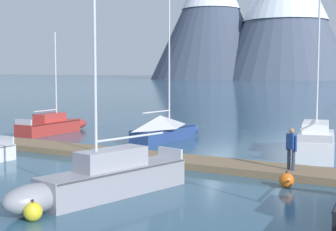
{
  "coord_description": "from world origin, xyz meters",
  "views": [
    {
      "loc": [
        11.69,
        -16.6,
        4.31
      ],
      "look_at": [
        0.0,
        6.0,
        2.0
      ],
      "focal_mm": 53.86,
      "sensor_mm": 36.0,
      "label": 1
    }
  ],
  "objects_px": {
    "sailboat_nearest_berth": "(55,125)",
    "sailboat_mid_dock_starboard": "(102,179)",
    "sailboat_far_berth": "(316,141)",
    "mooring_buoy_inner_mooring": "(286,180)",
    "mooring_buoy_channel_marker": "(33,212)",
    "sailboat_mid_dock_port": "(166,128)",
    "person_on_dock": "(291,146)"
  },
  "relations": [
    {
      "from": "mooring_buoy_channel_marker",
      "to": "sailboat_nearest_berth",
      "type": "bearing_deg",
      "value": 128.3
    },
    {
      "from": "person_on_dock",
      "to": "mooring_buoy_channel_marker",
      "type": "relative_size",
      "value": 2.69
    },
    {
      "from": "person_on_dock",
      "to": "mooring_buoy_inner_mooring",
      "type": "relative_size",
      "value": 2.68
    },
    {
      "from": "sailboat_mid_dock_starboard",
      "to": "mooring_buoy_inner_mooring",
      "type": "height_order",
      "value": "sailboat_mid_dock_starboard"
    },
    {
      "from": "sailboat_mid_dock_port",
      "to": "mooring_buoy_inner_mooring",
      "type": "height_order",
      "value": "sailboat_mid_dock_port"
    },
    {
      "from": "sailboat_mid_dock_port",
      "to": "mooring_buoy_inner_mooring",
      "type": "bearing_deg",
      "value": -42.72
    },
    {
      "from": "sailboat_mid_dock_starboard",
      "to": "sailboat_far_berth",
      "type": "height_order",
      "value": "sailboat_far_berth"
    },
    {
      "from": "sailboat_far_berth",
      "to": "mooring_buoy_channel_marker",
      "type": "xyz_separation_m",
      "value": [
        -4.88,
        -15.44,
        -0.4
      ]
    },
    {
      "from": "sailboat_nearest_berth",
      "to": "mooring_buoy_channel_marker",
      "type": "height_order",
      "value": "sailboat_nearest_berth"
    },
    {
      "from": "mooring_buoy_channel_marker",
      "to": "sailboat_mid_dock_port",
      "type": "bearing_deg",
      "value": 104.55
    },
    {
      "from": "sailboat_mid_dock_starboard",
      "to": "mooring_buoy_inner_mooring",
      "type": "xyz_separation_m",
      "value": [
        5.15,
        4.33,
        -0.37
      ]
    },
    {
      "from": "sailboat_nearest_berth",
      "to": "sailboat_far_berth",
      "type": "distance_m",
      "value": 17.7
    },
    {
      "from": "sailboat_nearest_berth",
      "to": "mooring_buoy_channel_marker",
      "type": "xyz_separation_m",
      "value": [
        12.81,
        -16.22,
        -0.27
      ]
    },
    {
      "from": "mooring_buoy_inner_mooring",
      "to": "mooring_buoy_channel_marker",
      "type": "bearing_deg",
      "value": -126.12
    },
    {
      "from": "sailboat_far_berth",
      "to": "mooring_buoy_inner_mooring",
      "type": "height_order",
      "value": "sailboat_far_berth"
    },
    {
      "from": "sailboat_far_berth",
      "to": "person_on_dock",
      "type": "bearing_deg",
      "value": -87.85
    },
    {
      "from": "person_on_dock",
      "to": "sailboat_mid_dock_starboard",
      "type": "bearing_deg",
      "value": -127.94
    },
    {
      "from": "mooring_buoy_channel_marker",
      "to": "sailboat_mid_dock_starboard",
      "type": "bearing_deg",
      "value": 85.31
    },
    {
      "from": "sailboat_far_berth",
      "to": "mooring_buoy_inner_mooring",
      "type": "relative_size",
      "value": 14.36
    },
    {
      "from": "sailboat_nearest_berth",
      "to": "sailboat_far_berth",
      "type": "xyz_separation_m",
      "value": [
        17.69,
        -0.78,
        0.14
      ]
    },
    {
      "from": "mooring_buoy_inner_mooring",
      "to": "sailboat_mid_dock_starboard",
      "type": "bearing_deg",
      "value": -139.98
    },
    {
      "from": "sailboat_mid_dock_starboard",
      "to": "person_on_dock",
      "type": "bearing_deg",
      "value": 52.06
    },
    {
      "from": "sailboat_mid_dock_port",
      "to": "sailboat_mid_dock_starboard",
      "type": "relative_size",
      "value": 1.02
    },
    {
      "from": "mooring_buoy_channel_marker",
      "to": "person_on_dock",
      "type": "bearing_deg",
      "value": 61.24
    },
    {
      "from": "sailboat_mid_dock_port",
      "to": "mooring_buoy_channel_marker",
      "type": "distance_m",
      "value": 16.86
    },
    {
      "from": "sailboat_nearest_berth",
      "to": "sailboat_mid_dock_starboard",
      "type": "distance_m",
      "value": 18.53
    },
    {
      "from": "sailboat_mid_dock_port",
      "to": "sailboat_mid_dock_starboard",
      "type": "height_order",
      "value": "sailboat_mid_dock_port"
    },
    {
      "from": "sailboat_mid_dock_port",
      "to": "mooring_buoy_channel_marker",
      "type": "bearing_deg",
      "value": -75.45
    },
    {
      "from": "sailboat_nearest_berth",
      "to": "sailboat_mid_dock_starboard",
      "type": "height_order",
      "value": "sailboat_mid_dock_starboard"
    },
    {
      "from": "person_on_dock",
      "to": "mooring_buoy_inner_mooring",
      "type": "height_order",
      "value": "person_on_dock"
    },
    {
      "from": "sailboat_mid_dock_starboard",
      "to": "mooring_buoy_inner_mooring",
      "type": "relative_size",
      "value": 13.85
    },
    {
      "from": "sailboat_nearest_berth",
      "to": "mooring_buoy_inner_mooring",
      "type": "height_order",
      "value": "sailboat_nearest_berth"
    }
  ]
}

